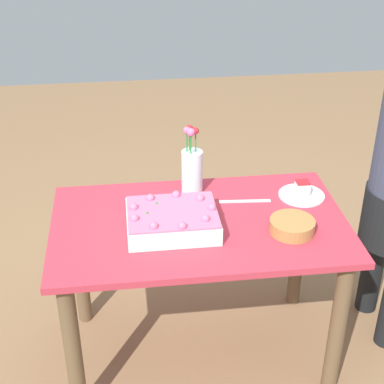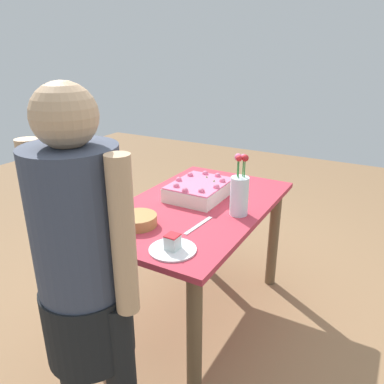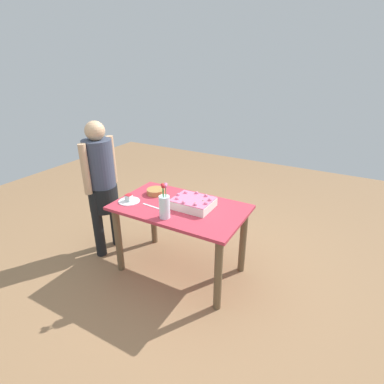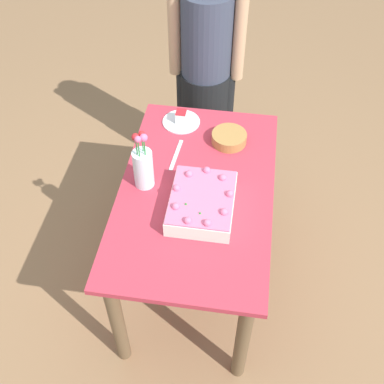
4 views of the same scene
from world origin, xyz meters
name	(u,v)px [view 2 (image 2 of 4)]	position (x,y,z in m)	size (l,w,h in m)	color
ground_plane	(195,313)	(0.00, 0.00, 0.00)	(8.00, 8.00, 0.00)	#926C49
dining_table	(196,227)	(0.00, 0.00, 0.61)	(1.26, 0.75, 0.75)	#BC3344
sheet_cake	(199,189)	(-0.12, -0.04, 0.79)	(0.37, 0.30, 0.11)	white
serving_plate_with_slice	(173,246)	(0.49, 0.16, 0.77)	(0.21, 0.21, 0.08)	white
cake_knife	(199,225)	(0.23, 0.14, 0.75)	(0.23, 0.02, 0.00)	silver
flower_vase	(240,193)	(0.00, 0.26, 0.87)	(0.10, 0.10, 0.33)	white
fruit_bowl	(138,220)	(0.37, -0.12, 0.78)	(0.19, 0.19, 0.06)	#AE7E42
person_standing	(84,273)	(0.93, 0.08, 0.85)	(0.31, 0.45, 1.49)	black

